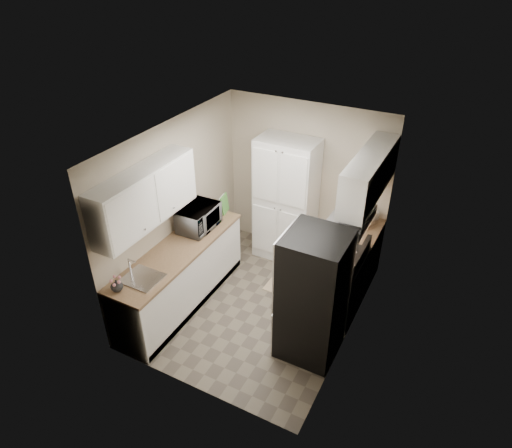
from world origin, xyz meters
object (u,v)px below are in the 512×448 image
at_px(refrigerator, 313,296).
at_px(microwave, 199,218).
at_px(pantry_cabinet, 286,200).
at_px(wine_bottle, 209,214).
at_px(toaster_oven, 365,218).
at_px(electric_range, 335,283).

relative_size(refrigerator, microwave, 2.78).
distance_m(pantry_cabinet, wine_bottle, 1.25).
xyz_separation_m(pantry_cabinet, wine_bottle, (-0.78, -0.97, 0.06)).
xyz_separation_m(microwave, wine_bottle, (0.04, 0.21, -0.03)).
xyz_separation_m(wine_bottle, toaster_oven, (2.02, 0.99, -0.04)).
distance_m(wine_bottle, toaster_oven, 2.25).
distance_m(refrigerator, toaster_oven, 1.76).
height_order(pantry_cabinet, electric_range, pantry_cabinet).
bearing_deg(pantry_cabinet, wine_bottle, -128.91).
bearing_deg(wine_bottle, toaster_oven, 26.22).
relative_size(electric_range, refrigerator, 0.66).
xyz_separation_m(electric_range, wine_bottle, (-1.96, -0.04, 0.58)).
relative_size(pantry_cabinet, electric_range, 1.77).
bearing_deg(wine_bottle, pantry_cabinet, 51.09).
relative_size(pantry_cabinet, refrigerator, 1.18).
bearing_deg(microwave, pantry_cabinet, -35.89).
bearing_deg(toaster_oven, refrigerator, -73.27).
bearing_deg(wine_bottle, refrigerator, -21.49).
relative_size(microwave, wine_bottle, 2.26).
height_order(electric_range, refrigerator, refrigerator).
xyz_separation_m(electric_range, microwave, (-1.99, -0.25, 0.61)).
height_order(pantry_cabinet, wine_bottle, pantry_cabinet).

